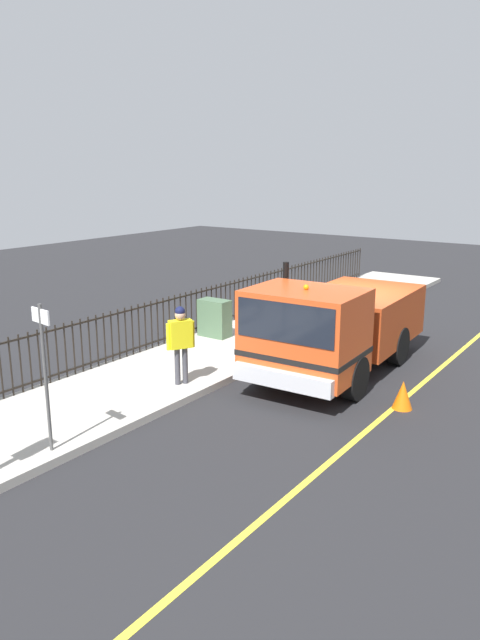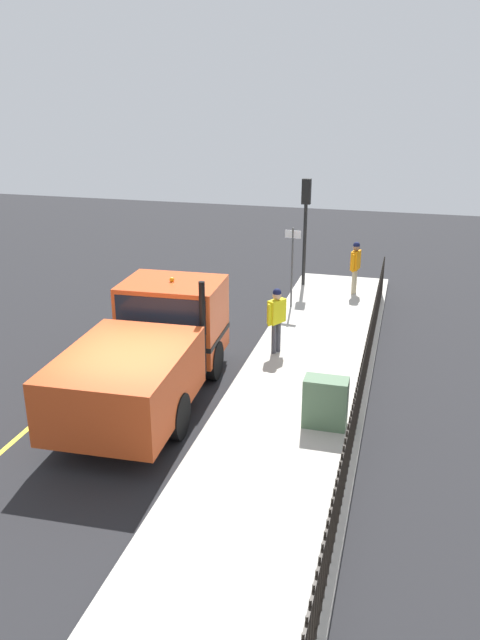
# 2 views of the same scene
# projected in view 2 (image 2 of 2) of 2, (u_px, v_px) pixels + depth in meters

# --- Properties ---
(ground_plane) EXTENTS (53.42, 53.42, 0.00)m
(ground_plane) POSITION_uv_depth(u_px,v_px,m) (135.00, 430.00, 13.14)
(ground_plane) COLOR #232326
(ground_plane) RESTS_ON ground
(sidewalk_slab) EXTENTS (3.16, 24.28, 0.16)m
(sidewalk_slab) POSITION_uv_depth(u_px,v_px,m) (277.00, 446.00, 12.37)
(sidewalk_slab) COLOR #B7B2A8
(sidewalk_slab) RESTS_ON ground
(lane_marking) EXTENTS (0.12, 21.85, 0.01)m
(lane_marking) POSITION_uv_depth(u_px,v_px,m) (43.00, 416.00, 13.67)
(lane_marking) COLOR yellow
(lane_marking) RESTS_ON ground
(work_truck) EXTENTS (2.65, 6.05, 2.70)m
(work_truck) POSITION_uv_depth(u_px,v_px,m) (153.00, 344.00, 14.16)
(work_truck) COLOR #D84C1E
(work_truck) RESTS_ON ground
(worker_standing) EXTENTS (0.44, 0.57, 1.76)m
(worker_standing) POSITION_uv_depth(u_px,v_px,m) (277.00, 314.00, 16.22)
(worker_standing) COLOR yellow
(worker_standing) RESTS_ON sidewalk_slab
(pedestrian_distant) EXTENTS (0.31, 0.64, 1.78)m
(pedestrian_distant) POSITION_uv_depth(u_px,v_px,m) (355.00, 262.00, 21.00)
(pedestrian_distant) COLOR orange
(pedestrian_distant) RESTS_ON sidewalk_slab
(iron_fence) EXTENTS (0.04, 20.67, 1.29)m
(iron_fence) POSITION_uv_depth(u_px,v_px,m) (353.00, 423.00, 11.76)
(iron_fence) COLOR black
(iron_fence) RESTS_ON sidewalk_slab
(traffic_light_near) EXTENTS (0.30, 0.21, 3.71)m
(traffic_light_near) POSITION_uv_depth(u_px,v_px,m) (306.00, 210.00, 21.40)
(traffic_light_near) COLOR black
(traffic_light_near) RESTS_ON sidewalk_slab
(utility_cabinet) EXTENTS (0.89, 0.49, 1.06)m
(utility_cabinet) POSITION_uv_depth(u_px,v_px,m) (325.00, 403.00, 12.79)
(utility_cabinet) COLOR #4C6B4C
(utility_cabinet) RESTS_ON sidewalk_slab
(traffic_cone) EXTENTS (0.42, 0.42, 0.60)m
(traffic_cone) POSITION_uv_depth(u_px,v_px,m) (92.00, 357.00, 15.96)
(traffic_cone) COLOR orange
(traffic_cone) RESTS_ON ground
(street_sign) EXTENTS (0.50, 0.09, 2.55)m
(street_sign) POSITION_uv_depth(u_px,v_px,m) (292.00, 259.00, 19.52)
(street_sign) COLOR #4C4C4C
(street_sign) RESTS_ON sidewalk_slab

